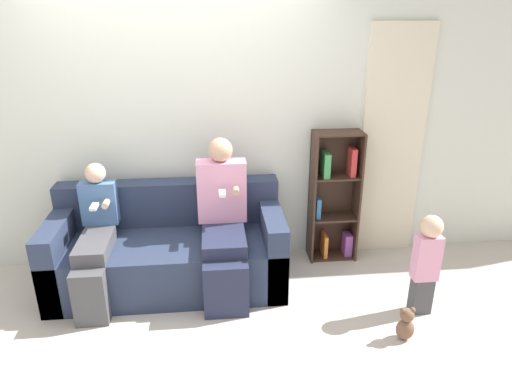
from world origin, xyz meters
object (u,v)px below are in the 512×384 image
couch (169,251)px  adult_seated (223,218)px  toddler_standing (426,260)px  bookshelf (334,197)px  teddy_bear (406,324)px  child_seated (95,239)px

couch → adult_seated: 0.58m
couch → toddler_standing: bearing=-17.5°
bookshelf → teddy_bear: bookshelf is taller
child_seated → teddy_bear: 2.39m
child_seated → teddy_bear: bearing=-18.4°
child_seated → bookshelf: (2.01, 0.49, 0.07)m
couch → child_seated: bearing=-162.5°
child_seated → toddler_standing: size_ratio=1.30×
child_seated → toddler_standing: (2.48, -0.44, -0.08)m
child_seated → bookshelf: size_ratio=0.87×
couch → toddler_standing: size_ratio=2.33×
couch → toddler_standing: 2.04m
couch → teddy_bear: bearing=-28.3°
couch → bookshelf: size_ratio=1.56×
teddy_bear → adult_seated: bearing=147.5°
adult_seated → toddler_standing: adult_seated is taller
adult_seated → child_seated: size_ratio=1.18×
child_seated → bookshelf: bearing=13.6°
couch → child_seated: size_ratio=1.79×
couch → adult_seated: (0.45, -0.12, 0.34)m
bookshelf → teddy_bear: size_ratio=4.63×
toddler_standing → adult_seated: bearing=161.8°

